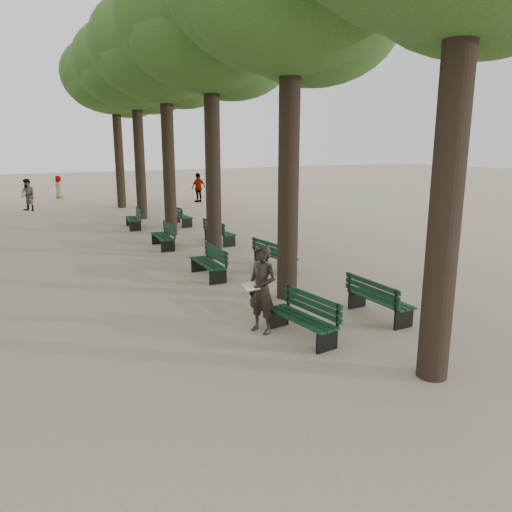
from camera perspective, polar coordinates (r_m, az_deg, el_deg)
name	(u,v)px	position (r m, az deg, el deg)	size (l,w,h in m)	color
ground	(297,350)	(9.96, 4.76, -10.63)	(120.00, 120.00, 0.00)	tan
tree_central_2	(210,21)	(17.35, -5.27, 25.20)	(6.00, 6.00, 9.95)	#33261C
tree_central_3	(164,47)	(21.99, -10.45, 22.45)	(6.00, 6.00, 9.95)	#33261C
tree_central_4	(135,63)	(26.76, -13.70, 20.59)	(6.00, 6.00, 9.95)	#33261C
tree_central_5	(114,75)	(31.60, -15.91, 19.26)	(6.00, 6.00, 9.95)	#33261C
bench_left_0	(301,326)	(10.39, 5.20, -7.97)	(0.80, 1.86, 0.92)	black
bench_left_1	(208,269)	(14.90, -5.50, -1.45)	(0.59, 1.81, 0.92)	black
bench_left_2	(163,241)	(19.25, -10.60, 1.71)	(0.66, 1.83, 0.92)	black
bench_left_3	(133,223)	(23.84, -13.86, 3.72)	(0.79, 1.86, 0.92)	black
bench_right_0	(379,306)	(11.87, 13.91, -5.60)	(0.62, 1.81, 0.92)	black
bench_right_1	(275,261)	(15.82, 2.18, -0.54)	(0.77, 1.85, 0.92)	black
bench_right_2	(220,237)	(19.84, -4.17, 2.23)	(0.75, 1.85, 0.92)	black
bench_right_3	(181,220)	(24.30, -8.56, 4.13)	(0.65, 1.82, 0.92)	black
man_with_map	(262,289)	(10.48, 0.68, -3.81)	(0.76, 0.85, 1.90)	black
pedestrian_a	(28,195)	(31.77, -24.60, 6.36)	(0.90, 0.37, 1.85)	#262628
pedestrian_c	(198,188)	(33.28, -6.59, 7.77)	(1.12, 0.38, 1.92)	#262628
pedestrian_d	(59,187)	(38.02, -21.62, 7.34)	(0.77, 0.31, 1.57)	#262628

